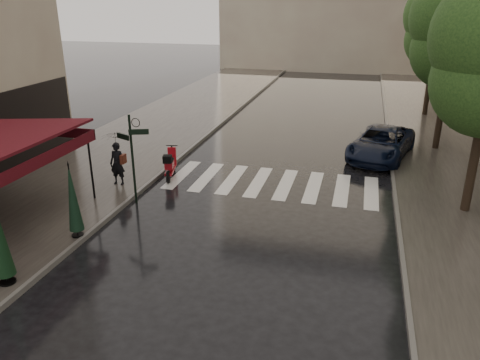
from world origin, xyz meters
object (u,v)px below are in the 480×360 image
at_px(scooter, 170,165).
at_px(parasol_back, 73,198).
at_px(pedestrian_with_umbrella, 115,143).
at_px(parked_car, 381,143).

bearing_deg(scooter, parasol_back, -110.66).
xyz_separation_m(pedestrian_with_umbrella, parked_car, (9.47, 6.07, -1.06)).
relative_size(parked_car, parasol_back, 2.12).
relative_size(scooter, parked_car, 0.36).
bearing_deg(parked_car, parasol_back, -116.24).
height_order(pedestrian_with_umbrella, scooter, pedestrian_with_umbrella).
height_order(pedestrian_with_umbrella, parasol_back, pedestrian_with_umbrella).
relative_size(pedestrian_with_umbrella, parked_car, 0.51).
xyz_separation_m(parked_car, parasol_back, (-8.65, -10.09, 0.67)).
bearing_deg(parked_car, pedestrian_with_umbrella, -132.97).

